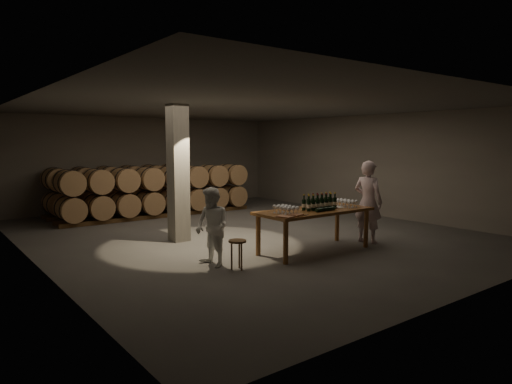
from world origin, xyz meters
TOP-DOWN VIEW (x-y plane):
  - room at (-1.80, 0.20)m, footprint 12.00×12.00m
  - tasting_table at (0.00, -2.50)m, footprint 2.60×1.10m
  - barrel_stack_back at (-1.35, 5.20)m, footprint 4.70×0.95m
  - barrel_stack_front at (-0.57, 3.80)m, footprint 6.26×0.95m
  - bottle_cluster at (0.12, -2.53)m, footprint 0.87×0.24m
  - lying_bottles at (0.02, -2.80)m, footprint 0.62×0.08m
  - glass_cluster_left at (-0.85, -2.55)m, footprint 0.30×0.52m
  - glass_cluster_right at (0.87, -2.58)m, footprint 0.30×0.52m
  - plate at (0.61, -2.59)m, footprint 0.28×0.28m
  - notebook_near at (-0.87, -2.87)m, footprint 0.30×0.27m
  - notebook_corner at (-1.15, -2.88)m, footprint 0.30×0.35m
  - pen at (-0.67, -2.95)m, footprint 0.15×0.05m
  - stool at (-2.12, -2.67)m, footprint 0.33×0.33m
  - person_man at (1.60, -2.62)m, footprint 0.57×0.77m
  - person_woman at (-2.36, -2.19)m, footprint 0.62×0.77m

SIDE VIEW (x-z plane):
  - stool at x=-2.12m, z-range 0.17..0.72m
  - person_woman at x=-2.36m, z-range 0.00..1.49m
  - tasting_table at x=0.00m, z-range 0.35..1.25m
  - barrel_stack_back at x=-1.35m, z-range 0.04..1.61m
  - barrel_stack_front at x=-0.57m, z-range 0.04..1.61m
  - pen at x=-0.67m, z-range 0.90..0.91m
  - plate at x=0.61m, z-range 0.90..0.92m
  - notebook_corner at x=-1.15m, z-range 0.90..0.92m
  - notebook_near at x=-0.87m, z-range 0.90..0.93m
  - lying_bottles at x=0.02m, z-range 0.90..0.98m
  - person_man at x=1.60m, z-range 0.00..1.91m
  - glass_cluster_right at x=0.87m, z-range 0.94..1.10m
  - glass_cluster_left at x=-0.85m, z-range 0.94..1.10m
  - bottle_cluster at x=0.12m, z-range 0.85..1.19m
  - room at x=-1.80m, z-range -4.40..7.60m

